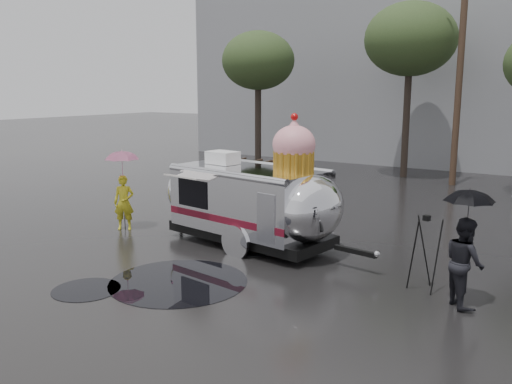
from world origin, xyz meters
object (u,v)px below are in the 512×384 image
Objects in this scene: person_right at (464,262)px; tripod at (425,245)px; airstream_trailer at (252,198)px; person_left at (124,203)px.

person_right is 1.09× the size of tripod.
airstream_trailer reaches higher than person_right.
person_left is (-4.10, -0.73, -0.46)m from airstream_trailer.
person_right reaches higher than person_left.
airstream_trailer is 4.16× the size of tripod.
airstream_trailer reaches higher than person_left.
person_left is at bearing -167.54° from tripod.
tripod is (4.86, -0.83, -0.30)m from airstream_trailer.
person_right is at bearing -36.82° from person_left.
person_left is 0.93× the size of person_right.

